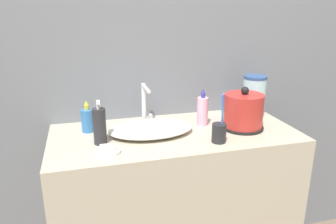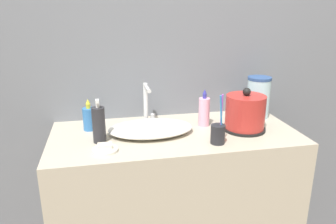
{
  "view_description": "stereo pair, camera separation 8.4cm",
  "coord_description": "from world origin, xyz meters",
  "px_view_note": "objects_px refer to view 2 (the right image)",
  "views": [
    {
      "loc": [
        -0.39,
        -1.08,
        1.44
      ],
      "look_at": [
        -0.03,
        0.25,
        0.99
      ],
      "focal_mm": 35.0,
      "sensor_mm": 36.0,
      "label": 1
    },
    {
      "loc": [
        -0.31,
        -1.1,
        1.44
      ],
      "look_at": [
        -0.03,
        0.25,
        0.99
      ],
      "focal_mm": 35.0,
      "sensor_mm": 36.0,
      "label": 2
    }
  ],
  "objects_px": {
    "faucet": "(147,101)",
    "lotion_bottle": "(99,124)",
    "mouthwash_bottle": "(89,118)",
    "toothbrush_cup": "(218,133)",
    "shampoo_bottle": "(204,111)",
    "water_pitcher": "(258,97)",
    "electric_kettle": "(245,114)"
  },
  "relations": [
    {
      "from": "shampoo_bottle",
      "to": "water_pitcher",
      "type": "distance_m",
      "value": 0.32
    },
    {
      "from": "electric_kettle",
      "to": "water_pitcher",
      "type": "distance_m",
      "value": 0.21
    },
    {
      "from": "mouthwash_bottle",
      "to": "toothbrush_cup",
      "type": "bearing_deg",
      "value": -27.03
    },
    {
      "from": "mouthwash_bottle",
      "to": "water_pitcher",
      "type": "distance_m",
      "value": 0.85
    },
    {
      "from": "mouthwash_bottle",
      "to": "water_pitcher",
      "type": "height_order",
      "value": "water_pitcher"
    },
    {
      "from": "toothbrush_cup",
      "to": "shampoo_bottle",
      "type": "xyz_separation_m",
      "value": [
        0.01,
        0.22,
        0.03
      ]
    },
    {
      "from": "electric_kettle",
      "to": "shampoo_bottle",
      "type": "height_order",
      "value": "electric_kettle"
    },
    {
      "from": "faucet",
      "to": "shampoo_bottle",
      "type": "relative_size",
      "value": 1.1
    },
    {
      "from": "toothbrush_cup",
      "to": "water_pitcher",
      "type": "relative_size",
      "value": 1.03
    },
    {
      "from": "toothbrush_cup",
      "to": "faucet",
      "type": "bearing_deg",
      "value": 129.57
    },
    {
      "from": "shampoo_bottle",
      "to": "water_pitcher",
      "type": "height_order",
      "value": "water_pitcher"
    },
    {
      "from": "faucet",
      "to": "shampoo_bottle",
      "type": "height_order",
      "value": "faucet"
    },
    {
      "from": "lotion_bottle",
      "to": "water_pitcher",
      "type": "xyz_separation_m",
      "value": [
        0.8,
        0.17,
        0.03
      ]
    },
    {
      "from": "electric_kettle",
      "to": "lotion_bottle",
      "type": "height_order",
      "value": "electric_kettle"
    },
    {
      "from": "toothbrush_cup",
      "to": "electric_kettle",
      "type": "bearing_deg",
      "value": 35.61
    },
    {
      "from": "toothbrush_cup",
      "to": "lotion_bottle",
      "type": "relative_size",
      "value": 1.15
    },
    {
      "from": "shampoo_bottle",
      "to": "water_pitcher",
      "type": "xyz_separation_m",
      "value": [
        0.31,
        0.07,
        0.03
      ]
    },
    {
      "from": "electric_kettle",
      "to": "water_pitcher",
      "type": "xyz_separation_m",
      "value": [
        0.14,
        0.16,
        0.03
      ]
    },
    {
      "from": "faucet",
      "to": "shampoo_bottle",
      "type": "bearing_deg",
      "value": -18.67
    },
    {
      "from": "faucet",
      "to": "lotion_bottle",
      "type": "bearing_deg",
      "value": -140.43
    },
    {
      "from": "electric_kettle",
      "to": "shampoo_bottle",
      "type": "xyz_separation_m",
      "value": [
        -0.17,
        0.09,
        -0.01
      ]
    },
    {
      "from": "faucet",
      "to": "lotion_bottle",
      "type": "height_order",
      "value": "faucet"
    },
    {
      "from": "faucet",
      "to": "shampoo_bottle",
      "type": "distance_m",
      "value": 0.28
    },
    {
      "from": "faucet",
      "to": "mouthwash_bottle",
      "type": "distance_m",
      "value": 0.28
    },
    {
      "from": "water_pitcher",
      "to": "shampoo_bottle",
      "type": "bearing_deg",
      "value": -167.91
    },
    {
      "from": "lotion_bottle",
      "to": "mouthwash_bottle",
      "type": "height_order",
      "value": "lotion_bottle"
    },
    {
      "from": "electric_kettle",
      "to": "lotion_bottle",
      "type": "xyz_separation_m",
      "value": [
        -0.66,
        -0.01,
        0.0
      ]
    },
    {
      "from": "shampoo_bottle",
      "to": "faucet",
      "type": "bearing_deg",
      "value": 161.33
    },
    {
      "from": "toothbrush_cup",
      "to": "mouthwash_bottle",
      "type": "height_order",
      "value": "toothbrush_cup"
    },
    {
      "from": "toothbrush_cup",
      "to": "mouthwash_bottle",
      "type": "distance_m",
      "value": 0.59
    },
    {
      "from": "water_pitcher",
      "to": "lotion_bottle",
      "type": "bearing_deg",
      "value": -168.03
    },
    {
      "from": "faucet",
      "to": "lotion_bottle",
      "type": "xyz_separation_m",
      "value": [
        -0.23,
        -0.19,
        -0.03
      ]
    }
  ]
}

